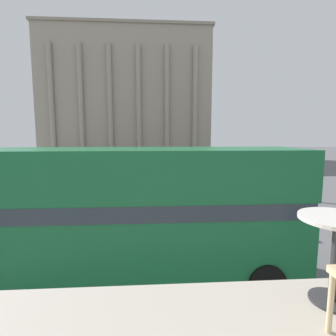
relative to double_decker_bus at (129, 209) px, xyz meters
name	(u,v)px	position (x,y,z in m)	size (l,w,h in m)	color
double_decker_bus	(129,209)	(0.00, 0.00, 0.00)	(10.47, 2.68, 4.17)	black
plaza_building_left	(127,97)	(-3.99, 47.65, 10.10)	(32.89, 13.44, 24.87)	#A39984
traffic_light_near	(205,177)	(3.52, 5.59, 0.09)	(0.42, 0.24, 3.70)	black
traffic_light_mid	(185,165)	(3.37, 12.66, -0.11)	(0.42, 0.24, 3.37)	black
car_maroon	(199,186)	(4.31, 11.68, -1.63)	(4.20, 1.93, 1.35)	black
car_navy	(174,178)	(2.76, 15.74, -1.63)	(4.20, 1.93, 1.35)	black
pedestrian_white	(307,188)	(11.58, 9.48, -1.38)	(0.32, 0.32, 1.65)	#282B33
pedestrian_blue	(157,171)	(1.34, 18.52, -1.37)	(0.32, 0.32, 1.67)	#282B33
pedestrian_olive	(138,182)	(-0.29, 11.82, -1.28)	(0.32, 0.32, 1.81)	#282B33
pedestrian_red	(165,165)	(2.48, 24.47, -1.37)	(0.32, 0.32, 1.67)	#282B33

